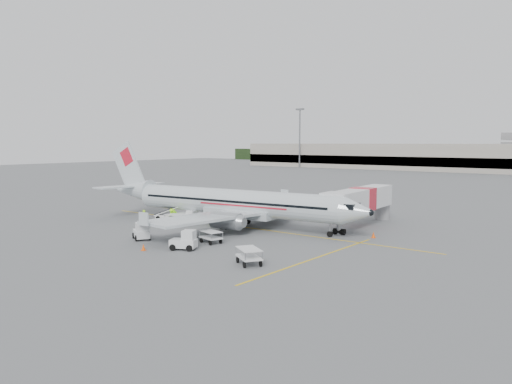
# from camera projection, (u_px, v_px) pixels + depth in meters

# --- Properties ---
(ground) EXTENTS (360.00, 360.00, 0.00)m
(ground) POSITION_uv_depth(u_px,v_px,m) (245.00, 227.00, 55.51)
(ground) COLOR #56595B
(stripe_lead) EXTENTS (44.00, 0.20, 0.01)m
(stripe_lead) POSITION_uv_depth(u_px,v_px,m) (245.00, 227.00, 55.51)
(stripe_lead) COLOR yellow
(stripe_lead) RESTS_ON ground
(stripe_cross) EXTENTS (0.20, 20.00, 0.01)m
(stripe_cross) POSITION_uv_depth(u_px,v_px,m) (315.00, 258.00, 40.64)
(stripe_cross) COLOR yellow
(stripe_cross) RESTS_ON ground
(terminal_west) EXTENTS (110.00, 22.00, 9.00)m
(terminal_west) POSITION_uv_depth(u_px,v_px,m) (387.00, 156.00, 181.37)
(terminal_west) COLOR gray
(terminal_west) RESTS_ON ground
(mast_west) EXTENTS (3.20, 1.20, 22.00)m
(mast_west) POSITION_uv_depth(u_px,v_px,m) (300.00, 138.00, 189.79)
(mast_west) COLOR slate
(mast_west) RESTS_ON ground
(aircraft) EXTENTS (36.75, 30.14, 9.43)m
(aircraft) POSITION_uv_depth(u_px,v_px,m) (235.00, 185.00, 55.50)
(aircraft) COLOR silver
(aircraft) RESTS_ON ground
(jet_bridge) EXTENTS (4.25, 16.83, 4.37)m
(jet_bridge) POSITION_uv_depth(u_px,v_px,m) (362.00, 207.00, 55.90)
(jet_bridge) COLOR silver
(jet_bridge) RESTS_ON ground
(belt_loader) EXTENTS (4.82, 2.62, 2.47)m
(belt_loader) POSITION_uv_depth(u_px,v_px,m) (170.00, 211.00, 60.01)
(belt_loader) COLOR silver
(belt_loader) RESTS_ON ground
(tug_fore) EXTENTS (2.59, 2.16, 1.74)m
(tug_fore) POSITION_uv_depth(u_px,v_px,m) (183.00, 240.00, 43.85)
(tug_fore) COLOR silver
(tug_fore) RESTS_ON ground
(tug_mid) EXTENTS (2.61, 2.23, 1.75)m
(tug_mid) POSITION_uv_depth(u_px,v_px,m) (141.00, 230.00, 48.52)
(tug_mid) COLOR silver
(tug_mid) RESTS_ON ground
(tug_aft) EXTENTS (2.22, 1.52, 1.58)m
(tug_aft) POSITION_uv_depth(u_px,v_px,m) (189.00, 217.00, 58.08)
(tug_aft) COLOR silver
(tug_aft) RESTS_ON ground
(cart_loaded_a) EXTENTS (2.50, 1.86, 1.16)m
(cart_loaded_a) POSITION_uv_depth(u_px,v_px,m) (186.00, 218.00, 58.36)
(cart_loaded_a) COLOR silver
(cart_loaded_a) RESTS_ON ground
(cart_loaded_b) EXTENTS (2.47, 1.50, 1.27)m
(cart_loaded_b) POSITION_uv_depth(u_px,v_px,m) (176.00, 220.00, 56.72)
(cart_loaded_b) COLOR silver
(cart_loaded_b) RESTS_ON ground
(cart_empty_a) EXTENTS (2.47, 1.80, 1.16)m
(cart_empty_a) POSITION_uv_depth(u_px,v_px,m) (211.00, 237.00, 46.71)
(cart_empty_a) COLOR silver
(cart_empty_a) RESTS_ON ground
(cart_empty_b) EXTENTS (2.89, 2.58, 1.30)m
(cart_empty_b) POSITION_uv_depth(u_px,v_px,m) (249.00, 256.00, 38.45)
(cart_empty_b) COLOR silver
(cart_empty_b) RESTS_ON ground
(cone_nose) EXTENTS (0.39, 0.39, 0.63)m
(cone_nose) POSITION_uv_depth(u_px,v_px,m) (373.00, 235.00, 49.34)
(cone_nose) COLOR #FC5108
(cone_nose) RESTS_ON ground
(cone_port) EXTENTS (0.35, 0.35, 0.57)m
(cone_port) POSITION_uv_depth(u_px,v_px,m) (310.00, 211.00, 66.57)
(cone_port) COLOR #FC5108
(cone_port) RESTS_ON ground
(cone_stbd) EXTENTS (0.37, 0.37, 0.60)m
(cone_stbd) POSITION_uv_depth(u_px,v_px,m) (143.00, 247.00, 43.56)
(cone_stbd) COLOR #FC5108
(cone_stbd) RESTS_ON ground
(crew_a) EXTENTS (0.81, 0.75, 1.85)m
(crew_a) POSITION_uv_depth(u_px,v_px,m) (144.00, 218.00, 56.20)
(crew_a) COLOR #A5F81B
(crew_a) RESTS_ON ground
(crew_b) EXTENTS (1.12, 1.02, 1.86)m
(crew_b) POSITION_uv_depth(u_px,v_px,m) (211.00, 218.00, 56.55)
(crew_b) COLOR #A5F81B
(crew_b) RESTS_ON ground
(crew_c) EXTENTS (1.06, 1.27, 1.71)m
(crew_c) POSITION_uv_depth(u_px,v_px,m) (172.00, 216.00, 58.31)
(crew_c) COLOR #A5F81B
(crew_c) RESTS_ON ground
(crew_d) EXTENTS (0.99, 0.91, 1.63)m
(crew_d) POSITION_uv_depth(u_px,v_px,m) (174.00, 215.00, 59.43)
(crew_d) COLOR #A5F81B
(crew_d) RESTS_ON ground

